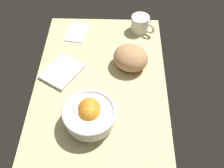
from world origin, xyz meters
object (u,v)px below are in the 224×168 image
at_px(bread_loaf, 131,58).
at_px(napkin_spare, 62,72).
at_px(fruit_bowl, 90,114).
at_px(napkin_folded, 77,32).
at_px(mug, 141,24).

xyz_separation_m(bread_loaf, napkin_spare, (0.05, -0.29, -0.04)).
relative_size(fruit_bowl, bread_loaf, 1.30).
relative_size(bread_loaf, napkin_folded, 1.07).
relative_size(bread_loaf, napkin_spare, 0.94).
bearing_deg(fruit_bowl, bread_loaf, 152.66).
bearing_deg(napkin_spare, napkin_folded, 172.73).
height_order(napkin_spare, mug, mug).
bearing_deg(napkin_folded, bread_loaf, 50.90).
distance_m(bread_loaf, mug, 0.24).
xyz_separation_m(napkin_folded, napkin_spare, (0.26, -0.03, 0.00)).
height_order(napkin_folded, napkin_spare, napkin_spare).
bearing_deg(bread_loaf, napkin_spare, -79.78).
distance_m(bread_loaf, napkin_folded, 0.33).
bearing_deg(napkin_folded, fruit_bowl, 12.14).
height_order(fruit_bowl, bread_loaf, fruit_bowl).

